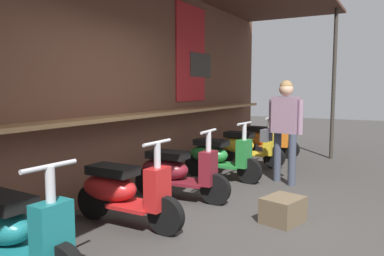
% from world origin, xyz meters
% --- Properties ---
extents(ground_plane, '(31.55, 31.55, 0.00)m').
position_xyz_m(ground_plane, '(0.00, 0.00, 0.00)').
color(ground_plane, '#383533').
extents(market_stall_facade, '(11.27, 2.52, 3.27)m').
position_xyz_m(market_stall_facade, '(0.00, 1.84, 1.84)').
color(market_stall_facade, brown).
rests_on(market_stall_facade, ground_plane).
extents(scooter_teal, '(0.46, 1.40, 0.97)m').
position_xyz_m(scooter_teal, '(-1.90, 1.08, 0.39)').
color(scooter_teal, '#197075').
rests_on(scooter_teal, ground_plane).
extents(scooter_red, '(0.46, 1.40, 0.97)m').
position_xyz_m(scooter_red, '(-0.57, 1.08, 0.39)').
color(scooter_red, red).
rests_on(scooter_red, ground_plane).
extents(scooter_maroon, '(0.49, 1.40, 0.97)m').
position_xyz_m(scooter_maroon, '(0.56, 1.08, 0.39)').
color(scooter_maroon, maroon).
rests_on(scooter_maroon, ground_plane).
extents(scooter_green, '(0.49, 1.40, 0.97)m').
position_xyz_m(scooter_green, '(1.88, 1.08, 0.39)').
color(scooter_green, '#237533').
rests_on(scooter_green, ground_plane).
extents(scooter_yellow, '(0.46, 1.40, 0.97)m').
position_xyz_m(scooter_yellow, '(3.13, 1.08, 0.39)').
color(scooter_yellow, gold).
rests_on(scooter_yellow, ground_plane).
extents(scooter_orange, '(0.47, 1.40, 0.97)m').
position_xyz_m(scooter_orange, '(4.30, 1.08, 0.39)').
color(scooter_orange, orange).
rests_on(scooter_orange, ground_plane).
extents(shopper_with_handbag, '(0.30, 0.65, 1.62)m').
position_xyz_m(shopper_with_handbag, '(2.15, 0.05, 0.98)').
color(shopper_with_handbag, '#383D4C').
rests_on(shopper_with_handbag, ground_plane).
extents(merchandise_crate, '(0.53, 0.47, 0.28)m').
position_xyz_m(merchandise_crate, '(0.38, -0.45, 0.14)').
color(merchandise_crate, brown).
rests_on(merchandise_crate, ground_plane).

